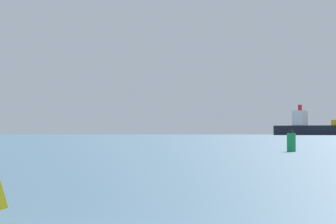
% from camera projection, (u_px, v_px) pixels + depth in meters
% --- Properties ---
extents(distant_headland, '(1417.96, 605.83, 29.56)m').
position_uv_depth(distant_headland, '(266.00, 127.00, 1434.66)').
color(distant_headland, '#60665B').
rests_on(distant_headland, ground_plane).
extents(channel_buoy, '(0.93, 0.93, 2.46)m').
position_uv_depth(channel_buoy, '(291.00, 141.00, 70.56)').
color(channel_buoy, '#19994C').
rests_on(channel_buoy, ground_plane).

